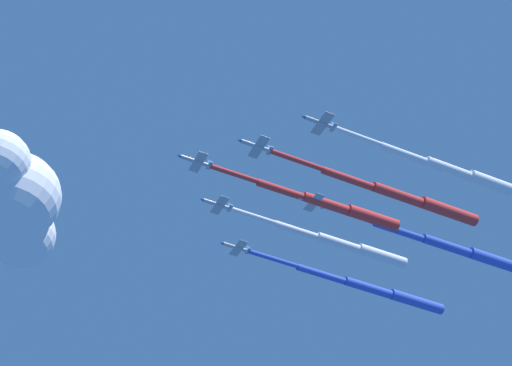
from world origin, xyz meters
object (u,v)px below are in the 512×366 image
(jet_lead, at_px, (331,205))
(jet_starboard_inner, at_px, (343,244))
(jet_starboard_mid, at_px, (374,289))
(jet_port_inner, at_px, (404,197))
(jet_port_mid, at_px, (453,170))
(jet_port_outer, at_px, (453,248))

(jet_lead, relative_size, jet_starboard_inner, 1.00)
(jet_lead, bearing_deg, jet_starboard_mid, 159.12)
(jet_port_inner, height_order, jet_port_mid, jet_port_mid)
(jet_port_inner, xyz_separation_m, jet_starboard_mid, (-42.57, -5.44, 0.09))
(jet_lead, relative_size, jet_starboard_mid, 0.87)
(jet_starboard_inner, height_order, jet_port_mid, jet_starboard_inner)
(jet_starboard_inner, bearing_deg, jet_starboard_mid, 153.01)
(jet_port_inner, xyz_separation_m, jet_port_outer, (-24.23, 17.34, 1.10))
(jet_lead, distance_m, jet_starboard_mid, 41.39)
(jet_starboard_inner, xyz_separation_m, jet_port_mid, (29.95, 28.89, -0.61))
(jet_starboard_inner, height_order, jet_port_outer, jet_starboard_inner)
(jet_port_mid, height_order, jet_starboard_mid, jet_port_mid)
(jet_starboard_mid, bearing_deg, jet_starboard_inner, -26.99)
(jet_starboard_mid, bearing_deg, jet_port_inner, 7.29)
(jet_port_mid, xyz_separation_m, jet_port_outer, (-32.57, 4.58, -0.09))
(jet_lead, xyz_separation_m, jet_port_outer, (-20.30, 37.53, -0.51))
(jet_port_mid, bearing_deg, jet_lead, -110.43)
(jet_port_mid, height_order, jet_port_outer, jet_port_mid)
(jet_lead, distance_m, jet_port_mid, 35.16)
(jet_port_inner, relative_size, jet_port_outer, 0.94)
(jet_starboard_inner, bearing_deg, jet_port_outer, 94.48)
(jet_starboard_inner, relative_size, jet_starboard_mid, 0.86)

